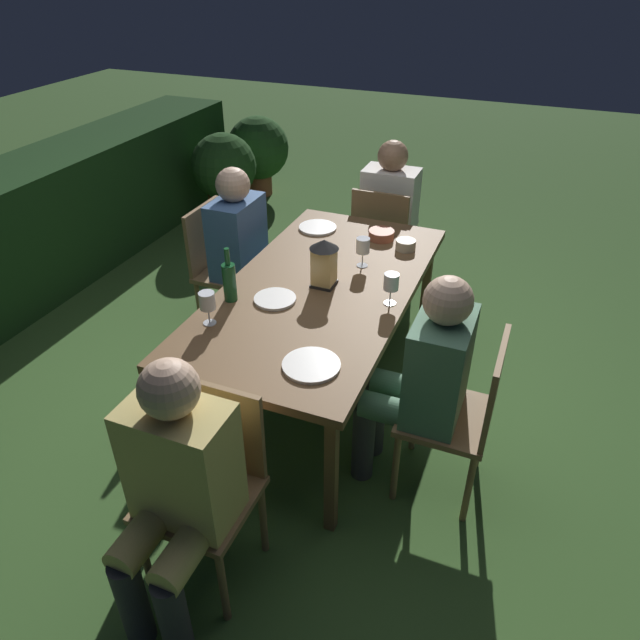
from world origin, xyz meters
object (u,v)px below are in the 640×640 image
(green_bottle_on_table, at_px, (229,281))
(plate_a, at_px, (275,299))
(potted_plant_corner, at_px, (258,150))
(person_in_green, at_px, (423,375))
(person_in_blue, at_px, (247,248))
(chair_side_left_a, at_px, (462,412))
(chair_head_near, at_px, (208,478))
(wine_glass_b, at_px, (391,283))
(chair_head_far, at_px, (382,239))
(dining_table, at_px, (320,294))
(lantern_centerpiece, at_px, (324,260))
(bowl_bread, at_px, (406,244))
(wine_glass_a, at_px, (363,247))
(person_in_cream, at_px, (392,209))
(potted_plant_by_hedge, at_px, (224,172))
(plate_b, at_px, (318,228))
(person_in_mustard, at_px, (175,487))
(plate_c, at_px, (311,365))
(bowl_olives, at_px, (381,234))
(chair_side_right_b, at_px, (222,264))
(wine_glass_c, at_px, (207,302))

(green_bottle_on_table, bearing_deg, plate_a, -69.86)
(potted_plant_corner, bearing_deg, person_in_green, -142.27)
(person_in_blue, xyz_separation_m, chair_side_left_a, (-0.85, -1.54, -0.15))
(chair_head_near, relative_size, wine_glass_b, 5.15)
(chair_head_far, bearing_deg, dining_table, 180.00)
(lantern_centerpiece, distance_m, green_bottle_on_table, 0.50)
(wine_glass_b, distance_m, bowl_bread, 0.64)
(plate_a, bearing_deg, person_in_green, -103.51)
(green_bottle_on_table, distance_m, wine_glass_a, 0.79)
(plate_a, bearing_deg, lantern_centerpiece, -35.89)
(person_in_cream, relative_size, person_in_blue, 1.00)
(dining_table, height_order, potted_plant_by_hedge, potted_plant_by_hedge)
(green_bottle_on_table, bearing_deg, chair_head_far, -13.83)
(plate_a, distance_m, plate_b, 0.91)
(person_in_mustard, distance_m, wine_glass_b, 1.43)
(dining_table, xyz_separation_m, green_bottle_on_table, (-0.30, 0.37, 0.16))
(plate_c, bearing_deg, green_bottle_on_table, 58.72)
(dining_table, bearing_deg, bowl_olives, -10.97)
(chair_head_near, distance_m, potted_plant_by_hedge, 3.64)
(dining_table, distance_m, chair_side_right_b, 0.99)
(wine_glass_b, relative_size, plate_c, 0.66)
(chair_head_far, xyz_separation_m, potted_plant_corner, (1.59, 1.81, -0.02))
(chair_side_right_b, relative_size, plate_b, 3.62)
(chair_side_left_a, bearing_deg, wine_glass_b, 50.50)
(person_in_mustard, bearing_deg, dining_table, -0.00)
(dining_table, distance_m, plate_c, 0.71)
(bowl_olives, height_order, potted_plant_corner, potted_plant_corner)
(person_in_green, height_order, green_bottle_on_table, person_in_green)
(chair_head_far, distance_m, bowl_bread, 0.73)
(chair_head_far, relative_size, person_in_blue, 0.76)
(wine_glass_b, bearing_deg, chair_side_left_a, -129.50)
(chair_head_far, xyz_separation_m, wine_glass_a, (-0.89, -0.14, 0.36))
(wine_glass_b, relative_size, bowl_olives, 1.08)
(plate_c, height_order, potted_plant_corner, potted_plant_corner)
(chair_head_far, height_order, wine_glass_a, wine_glass_a)
(chair_side_left_a, bearing_deg, potted_plant_by_hedge, 47.27)
(wine_glass_a, relative_size, potted_plant_by_hedge, 0.20)
(person_in_mustard, height_order, bowl_bread, person_in_mustard)
(person_in_mustard, xyz_separation_m, potted_plant_by_hedge, (3.38, 1.75, -0.15))
(wine_glass_a, relative_size, potted_plant_corner, 0.21)
(dining_table, bearing_deg, wine_glass_a, -24.49)
(bowl_olives, bearing_deg, chair_head_near, 175.97)
(person_in_mustard, distance_m, wine_glass_c, 0.95)
(person_in_cream, bearing_deg, wine_glass_c, 169.54)
(green_bottle_on_table, height_order, plate_b, green_bottle_on_table)
(person_in_cream, xyz_separation_m, wine_glass_b, (-1.43, -0.40, 0.21))
(chair_side_right_b, distance_m, person_in_blue, 0.25)
(wine_glass_a, relative_size, plate_b, 0.70)
(person_in_mustard, bearing_deg, chair_side_left_a, -42.02)
(chair_head_far, bearing_deg, person_in_green, -157.44)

